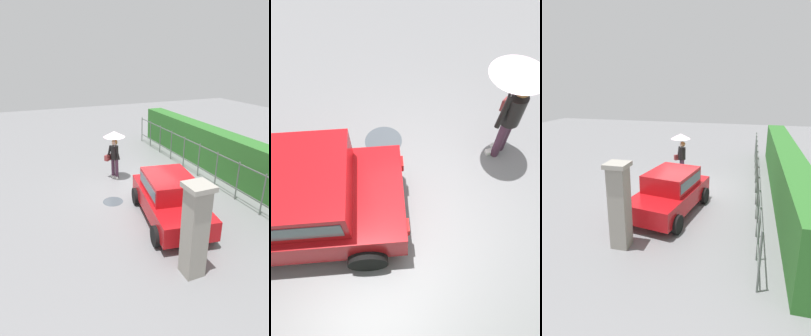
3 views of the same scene
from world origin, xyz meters
TOP-DOWN VIEW (x-y plane):
  - ground_plane at (0.00, 0.00)m, footprint 40.00×40.00m
  - car at (2.52, -0.05)m, footprint 3.94×2.37m
  - pedestrian at (-1.29, -0.60)m, footprint 0.90×0.90m
  - gate_pillar at (4.99, -0.79)m, footprint 0.60×0.60m
  - fence_section at (-0.05, 2.86)m, footprint 12.12×0.05m
  - hedge_row at (-0.05, 3.95)m, footprint 13.07×0.90m
  - puddle_near at (0.75, -1.39)m, footprint 0.75×0.75m

SIDE VIEW (x-z plane):
  - ground_plane at x=0.00m, z-range 0.00..0.00m
  - puddle_near at x=0.75m, z-range 0.00..0.00m
  - car at x=2.52m, z-range 0.06..1.54m
  - fence_section at x=-0.05m, z-range 0.08..1.58m
  - hedge_row at x=-0.05m, z-range 0.00..1.90m
  - gate_pillar at x=4.99m, z-range 0.03..2.45m
  - pedestrian at x=-1.29m, z-range 0.48..2.59m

